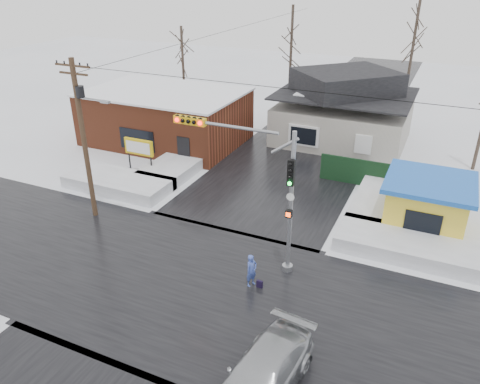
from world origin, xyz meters
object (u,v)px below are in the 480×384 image
at_px(utility_pole, 84,132).
at_px(kiosk, 427,204).
at_px(traffic_signal, 258,179).
at_px(pedestrian, 251,271).
at_px(marquee_sign, 139,148).
at_px(car, 262,376).

xyz_separation_m(utility_pole, kiosk, (17.43, 6.49, -3.65)).
bearing_deg(traffic_signal, pedestrian, -75.48).
height_order(traffic_signal, marquee_sign, traffic_signal).
distance_m(traffic_signal, pedestrian, 4.15).
bearing_deg(marquee_sign, traffic_signal, -29.72).
height_order(utility_pole, marquee_sign, utility_pole).
relative_size(utility_pole, car, 1.73).
xyz_separation_m(marquee_sign, car, (14.56, -13.57, -1.17)).
relative_size(marquee_sign, kiosk, 0.55).
distance_m(marquee_sign, kiosk, 18.51).
relative_size(marquee_sign, pedestrian, 1.61).
bearing_deg(pedestrian, kiosk, -13.51).
bearing_deg(traffic_signal, car, -66.06).
bearing_deg(utility_pole, traffic_signal, -2.95).
relative_size(traffic_signal, kiosk, 1.52).
relative_size(pedestrian, car, 0.30).
distance_m(kiosk, car, 14.63).
relative_size(kiosk, car, 0.89).
distance_m(traffic_signal, marquee_sign, 13.42).
distance_m(marquee_sign, car, 19.93).
xyz_separation_m(utility_pole, marquee_sign, (-1.07, 5.99, -3.19)).
height_order(marquee_sign, kiosk, kiosk).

